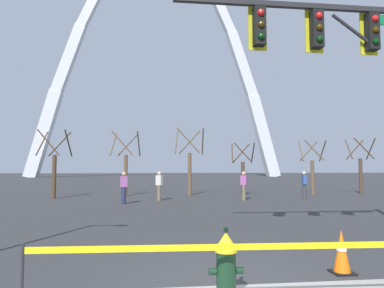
% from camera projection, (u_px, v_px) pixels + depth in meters
% --- Properties ---
extents(ground_plane, '(240.00, 240.00, 0.00)m').
position_uv_depth(ground_plane, '(236.00, 283.00, 5.45)').
color(ground_plane, '#333335').
extents(fire_hydrant, '(0.46, 0.48, 0.99)m').
position_uv_depth(fire_hydrant, '(226.00, 267.00, 4.66)').
color(fire_hydrant, black).
rests_on(fire_hydrant, ground).
extents(caution_tape_barrier, '(5.92, 0.30, 0.89)m').
position_uv_depth(caution_tape_barrier, '(269.00, 262.00, 4.34)').
color(caution_tape_barrier, '#232326').
rests_on(caution_tape_barrier, ground).
extents(traffic_cone_by_hydrant, '(0.36, 0.36, 0.73)m').
position_uv_depth(traffic_cone_by_hydrant, '(342.00, 252.00, 5.98)').
color(traffic_cone_by_hydrant, black).
rests_on(traffic_cone_by_hydrant, ground).
extents(traffic_signal_gantry, '(6.42, 0.44, 6.00)m').
position_uv_depth(traffic_signal_gantry, '(360.00, 63.00, 8.38)').
color(traffic_signal_gantry, '#232326').
rests_on(traffic_signal_gantry, ground).
extents(monument_arch, '(50.64, 2.29, 51.15)m').
position_uv_depth(monument_arch, '(158.00, 67.00, 71.94)').
color(monument_arch, silver).
rests_on(monument_arch, ground).
extents(tree_far_left, '(1.85, 1.86, 4.01)m').
position_uv_depth(tree_far_left, '(54.00, 168.00, 20.72)').
color(tree_far_left, '#473323').
rests_on(tree_far_left, ground).
extents(tree_left_mid, '(1.90, 1.91, 4.11)m').
position_uv_depth(tree_left_mid, '(126.00, 167.00, 22.49)').
color(tree_left_mid, brown).
rests_on(tree_left_mid, ground).
extents(tree_center_left, '(2.01, 2.02, 4.37)m').
position_uv_depth(tree_center_left, '(190.00, 166.00, 23.14)').
color(tree_center_left, brown).
rests_on(tree_center_left, ground).
extents(tree_center_right, '(1.59, 1.60, 3.43)m').
position_uv_depth(tree_center_right, '(243.00, 172.00, 23.05)').
color(tree_center_right, '#473323').
rests_on(tree_center_right, ground).
extents(tree_right_mid, '(1.67, 1.68, 3.60)m').
position_uv_depth(tree_right_mid, '(312.00, 171.00, 23.20)').
color(tree_right_mid, brown).
rests_on(tree_right_mid, ground).
extents(tree_far_right, '(1.78, 1.79, 3.85)m').
position_uv_depth(tree_far_right, '(360.00, 169.00, 24.65)').
color(tree_far_right, '#473323').
rests_on(tree_far_right, ground).
extents(pedestrian_walking_left, '(0.39, 0.34, 1.59)m').
position_uv_depth(pedestrian_walking_left, '(244.00, 185.00, 19.50)').
color(pedestrian_walking_left, brown).
rests_on(pedestrian_walking_left, ground).
extents(pedestrian_standing_center, '(0.36, 0.24, 1.59)m').
position_uv_depth(pedestrian_standing_center, '(124.00, 187.00, 17.44)').
color(pedestrian_standing_center, '#232847').
rests_on(pedestrian_standing_center, ground).
extents(pedestrian_walking_right, '(0.39, 0.36, 1.59)m').
position_uv_depth(pedestrian_walking_right, '(159.00, 186.00, 19.31)').
color(pedestrian_walking_right, brown).
rests_on(pedestrian_walking_right, ground).
extents(pedestrian_near_trees, '(0.25, 0.37, 1.59)m').
position_uv_depth(pedestrian_near_trees, '(304.00, 185.00, 20.39)').
color(pedestrian_near_trees, '#38383D').
rests_on(pedestrian_near_trees, ground).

